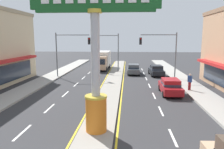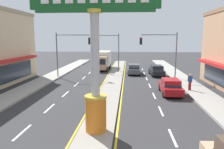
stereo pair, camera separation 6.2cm
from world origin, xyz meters
name	(u,v)px [view 1 (the left image)]	position (x,y,z in m)	size (l,w,h in m)	color
median_strip	(112,85)	(0.00, 18.00, 0.07)	(2.09, 52.00, 0.14)	gray
sidewalk_left	(31,87)	(-8.98, 16.00, 0.09)	(2.67, 60.00, 0.18)	#9E9B93
sidewalk_right	(196,90)	(8.98, 16.00, 0.09)	(2.67, 60.00, 0.18)	#9E9B93
lane_markings	(111,88)	(0.00, 16.65, 0.00)	(8.83, 52.00, 0.01)	silver
district_sign	(95,58)	(0.00, 5.05, 4.37)	(6.96, 1.27, 8.27)	orange
traffic_light_left_side	(69,47)	(-6.28, 22.38, 4.25)	(4.86, 0.46, 6.20)	slate
traffic_light_right_side	(162,48)	(6.28, 21.87, 4.25)	(4.86, 0.46, 6.20)	slate
traffic_light_median_far	(109,46)	(-1.25, 28.07, 4.19)	(4.20, 0.46, 6.20)	slate
box_truck_near_right_lane	(103,60)	(-2.65, 30.91, 1.69)	(2.38, 6.96, 3.12)	tan
sedan_far_right_lane	(170,86)	(6.00, 14.33, 0.79)	(1.86, 4.31, 1.53)	maroon
sedan_near_left_lane	(133,69)	(2.70, 26.10, 0.79)	(1.88, 4.32, 1.53)	#4C5156
sedan_kerb_right	(156,70)	(6.00, 25.02, 0.79)	(2.03, 4.40, 1.53)	black
pedestrian_near_kerb	(190,81)	(8.16, 15.43, 1.14)	(0.42, 0.45, 1.70)	maroon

